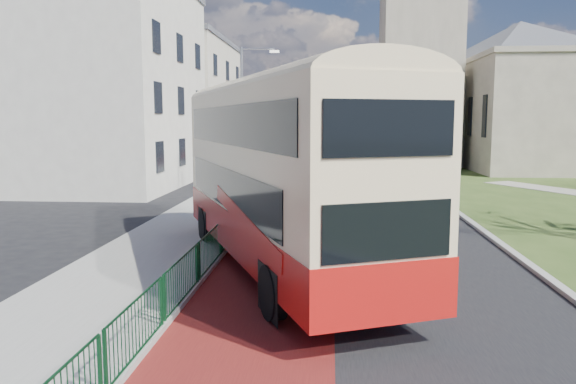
# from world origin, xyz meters

# --- Properties ---
(ground) EXTENTS (160.00, 160.00, 0.00)m
(ground) POSITION_xyz_m (0.00, 0.00, 0.00)
(ground) COLOR black
(ground) RESTS_ON ground
(road_carriageway) EXTENTS (9.00, 120.00, 0.01)m
(road_carriageway) POSITION_xyz_m (1.50, 20.00, 0.01)
(road_carriageway) COLOR black
(road_carriageway) RESTS_ON ground
(bus_lane) EXTENTS (3.40, 120.00, 0.01)m
(bus_lane) POSITION_xyz_m (-1.20, 20.00, 0.01)
(bus_lane) COLOR #591414
(bus_lane) RESTS_ON ground
(pavement_west) EXTENTS (4.00, 120.00, 0.12)m
(pavement_west) POSITION_xyz_m (-5.00, 20.00, 0.06)
(pavement_west) COLOR gray
(pavement_west) RESTS_ON ground
(kerb_west) EXTENTS (0.25, 120.00, 0.13)m
(kerb_west) POSITION_xyz_m (-3.00, 20.00, 0.07)
(kerb_west) COLOR #999993
(kerb_west) RESTS_ON ground
(kerb_east) EXTENTS (0.25, 80.00, 0.13)m
(kerb_east) POSITION_xyz_m (6.10, 22.00, 0.07)
(kerb_east) COLOR #999993
(kerb_east) RESTS_ON ground
(pedestrian_railing) EXTENTS (0.07, 24.00, 1.12)m
(pedestrian_railing) POSITION_xyz_m (-2.95, 4.00, 0.55)
(pedestrian_railing) COLOR #0E3E1F
(pedestrian_railing) RESTS_ON ground
(gothic_church) EXTENTS (16.38, 18.00, 40.00)m
(gothic_church) POSITION_xyz_m (12.56, 38.00, 13.13)
(gothic_church) COLOR gray
(gothic_church) RESTS_ON ground
(street_block_near) EXTENTS (10.30, 14.30, 13.00)m
(street_block_near) POSITION_xyz_m (-14.00, 22.00, 6.51)
(street_block_near) COLOR beige
(street_block_near) RESTS_ON ground
(street_block_far) EXTENTS (10.30, 16.30, 11.50)m
(street_block_far) POSITION_xyz_m (-14.00, 38.00, 5.76)
(street_block_far) COLOR beige
(street_block_far) RESTS_ON ground
(streetlamp) EXTENTS (2.13, 0.18, 8.00)m
(streetlamp) POSITION_xyz_m (-4.35, 18.00, 4.59)
(streetlamp) COLOR gray
(streetlamp) RESTS_ON pavement_west
(bus) EXTENTS (7.51, 12.65, 5.23)m
(bus) POSITION_xyz_m (-1.03, 2.60, 2.98)
(bus) COLOR #AA130F
(bus) RESTS_ON ground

